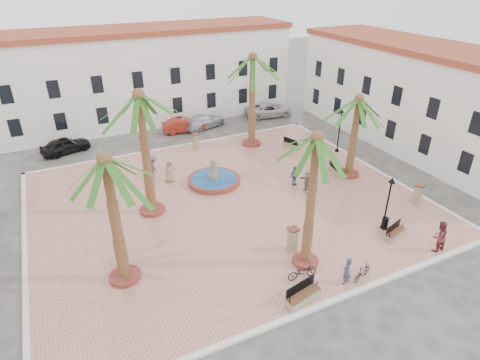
{
  "coord_description": "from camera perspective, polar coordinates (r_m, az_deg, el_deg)",
  "views": [
    {
      "loc": [
        -9.82,
        -22.26,
        14.88
      ],
      "look_at": [
        1.0,
        0.0,
        1.6
      ],
      "focal_mm": 30.0,
      "sensor_mm": 36.0,
      "label": 1
    }
  ],
  "objects": [
    {
      "name": "palm_e",
      "position": [
        31.05,
        16.39,
        9.62
      ],
      "size": [
        5.17,
        5.17,
        6.58
      ],
      "color": "brown",
      "rests_on": "plaza"
    },
    {
      "name": "bench_s",
      "position": [
        20.86,
        8.94,
        -16.02
      ],
      "size": [
        2.09,
        1.01,
        1.06
      ],
      "rotation": [
        0.0,
        0.0,
        0.2
      ],
      "color": "gray",
      "rests_on": "plaza"
    },
    {
      "name": "bench_ne",
      "position": [
        37.11,
        7.35,
        5.01
      ],
      "size": [
        1.0,
        1.78,
        0.9
      ],
      "rotation": [
        0.0,
        0.0,
        1.87
      ],
      "color": "gray",
      "rests_on": "plaza"
    },
    {
      "name": "car_black",
      "position": [
        39.13,
        -23.59,
        4.56
      ],
      "size": [
        4.54,
        2.86,
        1.44
      ],
      "primitive_type": "imported",
      "rotation": [
        0.0,
        0.0,
        1.87
      ],
      "color": "black",
      "rests_on": "ground"
    },
    {
      "name": "car_silver",
      "position": [
        41.99,
        -5.13,
        8.35
      ],
      "size": [
        5.14,
        3.41,
        1.38
      ],
      "primitive_type": "imported",
      "rotation": [
        0.0,
        0.0,
        1.91
      ],
      "color": "silver",
      "rests_on": "ground"
    },
    {
      "name": "bollard_n",
      "position": [
        36.52,
        -6.36,
        5.54
      ],
      "size": [
        0.6,
        0.6,
        1.46
      ],
      "rotation": [
        0.0,
        0.0,
        0.18
      ],
      "color": "gray",
      "rests_on": "plaza"
    },
    {
      "name": "bollard_e",
      "position": [
        30.36,
        23.99,
        -1.83
      ],
      "size": [
        0.64,
        0.64,
        1.49
      ],
      "rotation": [
        0.0,
        0.0,
        0.23
      ],
      "color": "gray",
      "rests_on": "plaza"
    },
    {
      "name": "kerb_n",
      "position": [
        37.71,
        -8.74,
        4.76
      ],
      "size": [
        26.3,
        0.3,
        0.16
      ],
      "primitive_type": "cube",
      "color": "silver",
      "rests_on": "ground"
    },
    {
      "name": "building_north",
      "position": [
        44.55,
        -12.91,
        14.41
      ],
      "size": [
        30.4,
        7.4,
        9.5
      ],
      "color": "white",
      "rests_on": "ground"
    },
    {
      "name": "palm_nw",
      "position": [
        24.89,
        -14.0,
        9.68
      ],
      "size": [
        5.49,
        5.49,
        8.46
      ],
      "color": "brown",
      "rests_on": "plaza"
    },
    {
      "name": "plaza",
      "position": [
        28.48,
        -1.81,
        -3.12
      ],
      "size": [
        26.0,
        22.0,
        0.15
      ],
      "primitive_type": "cube",
      "color": "tan",
      "rests_on": "ground"
    },
    {
      "name": "cyclist_a",
      "position": [
        21.92,
        14.96,
        -12.38
      ],
      "size": [
        0.69,
        0.56,
        1.62
      ],
      "primitive_type": "imported",
      "rotation": [
        0.0,
        0.0,
        3.47
      ],
      "color": "#363750",
      "rests_on": "plaza"
    },
    {
      "name": "fountain",
      "position": [
        30.73,
        -3.74,
        0.1
      ],
      "size": [
        3.97,
        3.97,
        2.05
      ],
      "color": "brown",
      "rests_on": "plaza"
    },
    {
      "name": "bicycle_a",
      "position": [
        21.98,
        8.84,
        -12.76
      ],
      "size": [
        1.72,
        0.77,
        0.88
      ],
      "primitive_type": "imported",
      "rotation": [
        0.0,
        0.0,
        1.45
      ],
      "color": "black",
      "rests_on": "plaza"
    },
    {
      "name": "kerb_e",
      "position": [
        35.15,
        17.89,
        1.86
      ],
      "size": [
        0.3,
        22.3,
        0.16
      ],
      "primitive_type": "cube",
      "color": "silver",
      "rests_on": "ground"
    },
    {
      "name": "lamppost_e",
      "position": [
        36.12,
        14.07,
        7.91
      ],
      "size": [
        0.43,
        0.43,
        3.99
      ],
      "color": "black",
      "rests_on": "plaza"
    },
    {
      "name": "cyclist_b",
      "position": [
        25.94,
        26.48,
        -7.18
      ],
      "size": [
        1.0,
        0.8,
        1.96
      ],
      "primitive_type": "imported",
      "rotation": [
        0.0,
        0.0,
        3.08
      ],
      "color": "maroon",
      "rests_on": "plaza"
    },
    {
      "name": "kerb_s",
      "position": [
        21.04,
        11.22,
        -17.21
      ],
      "size": [
        26.3,
        0.3,
        0.16
      ],
      "primitive_type": "cube",
      "color": "silver",
      "rests_on": "ground"
    },
    {
      "name": "pedestrian_fountain_a",
      "position": [
        31.01,
        -10.02,
        1.29
      ],
      "size": [
        0.93,
        0.64,
        1.83
      ],
      "primitive_type": "imported",
      "rotation": [
        0.0,
        0.0,
        0.07
      ],
      "color": "#9F875F",
      "rests_on": "plaza"
    },
    {
      "name": "pedestrian_east",
      "position": [
        29.61,
        9.49,
        -0.29
      ],
      "size": [
        0.55,
        1.49,
        1.58
      ],
      "primitive_type": "imported",
      "rotation": [
        0.0,
        0.0,
        -1.63
      ],
      "color": "#746257",
      "rests_on": "plaza"
    },
    {
      "name": "pedestrian_north",
      "position": [
        32.15,
        -12.18,
        1.93
      ],
      "size": [
        0.71,
        1.13,
        1.68
      ],
      "primitive_type": "imported",
      "rotation": [
        0.0,
        0.0,
        1.65
      ],
      "color": "#4C4B50",
      "rests_on": "plaza"
    },
    {
      "name": "litter_bin",
      "position": [
        27.0,
        19.9,
        -5.79
      ],
      "size": [
        0.4,
        0.4,
        0.78
      ],
      "primitive_type": "cylinder",
      "color": "black",
      "rests_on": "plaza"
    },
    {
      "name": "pedestrian_fountain_b",
      "position": [
        30.38,
        7.75,
        0.61
      ],
      "size": [
        0.99,
        0.58,
        1.58
      ],
      "primitive_type": "imported",
      "rotation": [
        0.0,
        0.0,
        0.22
      ],
      "color": "#3A4A64",
      "rests_on": "plaza"
    },
    {
      "name": "car_white",
      "position": [
        45.26,
        4.15,
        9.92
      ],
      "size": [
        5.53,
        3.16,
        1.45
      ],
      "primitive_type": "imported",
      "rotation": [
        0.0,
        0.0,
        1.42
      ],
      "color": "beige",
      "rests_on": "ground"
    },
    {
      "name": "car_red",
      "position": [
        41.09,
        -7.98,
        7.76
      ],
      "size": [
        4.43,
        1.93,
        1.42
      ],
      "primitive_type": "imported",
      "rotation": [
        0.0,
        0.0,
        1.47
      ],
      "color": "maroon",
      "rests_on": "ground"
    },
    {
      "name": "ground",
      "position": [
        28.52,
        -1.81,
        -3.25
      ],
      "size": [
        120.0,
        120.0,
        0.0
      ],
      "primitive_type": "plane",
      "color": "#56544F",
      "rests_on": "ground"
    },
    {
      "name": "bicycle_b",
      "position": [
        22.65,
        17.0,
        -12.42
      ],
      "size": [
        1.52,
        0.8,
        0.88
      ],
      "primitive_type": "imported",
      "rotation": [
        0.0,
        0.0,
        1.85
      ],
      "color": "black",
      "rests_on": "plaza"
    },
    {
      "name": "palm_sw",
      "position": [
        19.48,
        -18.34,
        0.56
      ],
      "size": [
        5.37,
        5.37,
        7.39
      ],
      "color": "brown",
      "rests_on": "plaza"
    },
    {
      "name": "bench_se",
      "position": [
        26.52,
        21.19,
        -7.08
      ],
      "size": [
        1.75,
        0.96,
        0.88
      ],
      "rotation": [
        0.0,
        0.0,
        0.29
      ],
      "color": "gray",
      "rests_on": "plaza"
    },
    {
      "name": "bollard_se",
      "position": [
        23.56,
        7.5,
        -8.32
      ],
      "size": [
        0.62,
        0.62,
        1.55
      ],
      "rotation": [
        0.0,
        0.0,
        0.13
      ],
      "color": "gray",
      "rests_on": "plaza"
    },
    {
      "name": "lamppost_s",
      "position": [
        26.02,
        20.47,
        -1.92
      ],
      "size": [
        0.39,
        0.39,
        3.61
      ],
      "color": "black",
      "rests_on": "plaza"
    },
    {
      "name": "palm_s",
      "position": [
        19.73,
        10.72,
        3.83
      ],
      "size": [
        4.73,
        4.73,
        7.89
      ],
      "color": "brown",
      "rests_on": "plaza"
    },
    {
      "name": "bench_e",
      "position": [
        32.79,
        13.67,
        1.22
      ],
      "size": [
        0.9,
        1.99,
        1.02
      ],
      "rotation": [
        0.0,
        0.0,
        1.4
      ],
      "color": "gray",
      "rests_on": "plaza"
    },
    {
      "name": "building_east",
      "position": [
        39.81,
        24.47,
        10.63
      ],
      "size": [
        7.4,
        26.4,
        9.0
      ],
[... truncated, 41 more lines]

